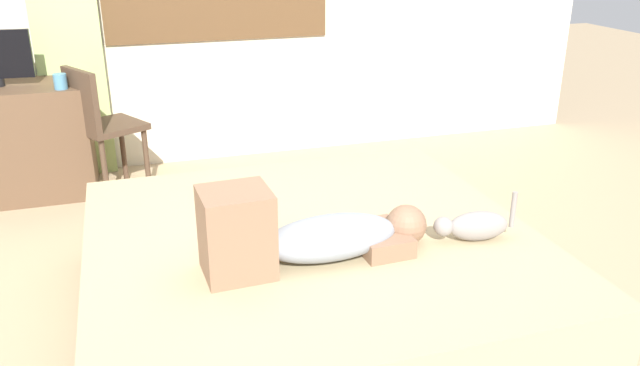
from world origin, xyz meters
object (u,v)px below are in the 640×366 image
object	(u,v)px
cat	(474,226)
person_lying	(307,235)
bed	(312,277)
desk	(20,141)
cup	(60,82)
chair_by_desk	(99,122)

from	to	relation	value
cat	person_lying	bearing A→B (deg)	176.84
bed	desk	world-z (taller)	desk
cup	cat	bearing A→B (deg)	-50.34
cat	cup	size ratio (longest dim) A/B	3.74
cup	chair_by_desk	xyz separation A→B (m)	(0.20, 0.02, -0.28)
desk	person_lying	bearing A→B (deg)	-59.55
cup	chair_by_desk	world-z (taller)	chair_by_desk
person_lying	cup	distance (m)	2.27
bed	cup	world-z (taller)	cup
person_lying	bed	bearing A→B (deg)	68.98
cat	cup	distance (m)	2.71
desk	cup	xyz separation A→B (m)	(0.32, -0.20, 0.42)
cat	desk	bearing A→B (deg)	131.85
bed	desk	distance (m)	2.46
person_lying	cup	xyz separation A→B (m)	(-0.99, 2.03, 0.24)
bed	person_lying	distance (m)	0.41
person_lying	cat	size ratio (longest dim) A/B	2.64
chair_by_desk	desk	bearing A→B (deg)	160.36
person_lying	desk	world-z (taller)	person_lying
person_lying	cat	world-z (taller)	person_lying
bed	chair_by_desk	distance (m)	2.05
bed	cat	size ratio (longest dim) A/B	5.49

